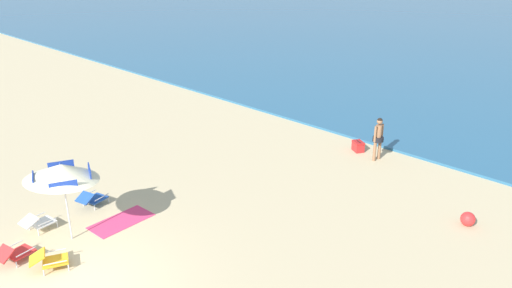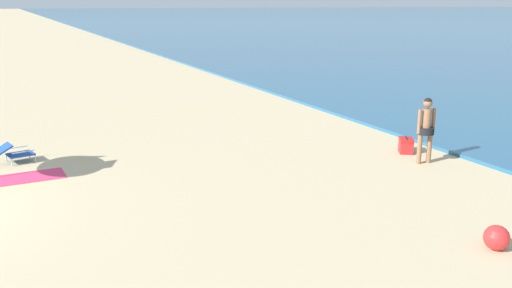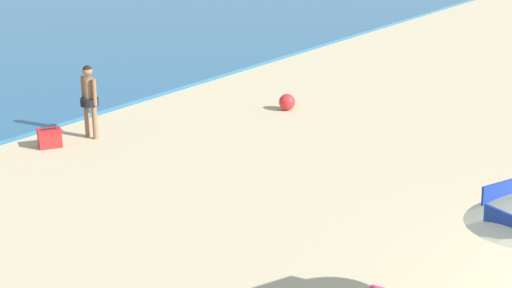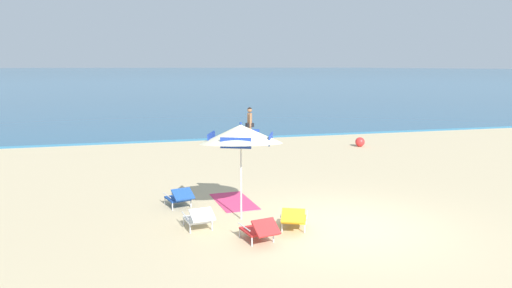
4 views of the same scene
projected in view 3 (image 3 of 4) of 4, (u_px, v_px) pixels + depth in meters
The scene contains 3 objects.
person_standing_near_shore at pixel (89, 96), 16.88m from camera, with size 0.41×0.49×1.66m.
cooler_box at pixel (50, 138), 16.49m from camera, with size 0.60×0.56×0.43m.
beach_ball at pixel (287, 102), 19.28m from camera, with size 0.42×0.42×0.42m, color red.
Camera 3 is at (-10.34, -0.74, 5.27)m, focal length 53.48 mm.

